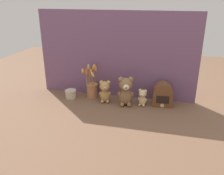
# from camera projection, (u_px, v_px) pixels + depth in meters

# --- Properties ---
(ground_plane) EXTENTS (4.00, 4.00, 0.00)m
(ground_plane) POSITION_uv_depth(u_px,v_px,m) (111.00, 102.00, 2.14)
(ground_plane) COLOR brown
(backdrop_wall) EXTENTS (1.46, 0.02, 0.79)m
(backdrop_wall) POSITION_uv_depth(u_px,v_px,m) (116.00, 55.00, 2.15)
(backdrop_wall) COLOR #704C70
(backdrop_wall) RESTS_ON ground
(teddy_bear_large) EXTENTS (0.15, 0.13, 0.26)m
(teddy_bear_large) POSITION_uv_depth(u_px,v_px,m) (126.00, 91.00, 2.05)
(teddy_bear_large) COLOR olive
(teddy_bear_large) RESTS_ON ground
(teddy_bear_medium) EXTENTS (0.11, 0.10, 0.20)m
(teddy_bear_medium) POSITION_uv_depth(u_px,v_px,m) (105.00, 91.00, 2.12)
(teddy_bear_medium) COLOR tan
(teddy_bear_medium) RESTS_ON ground
(teddy_bear_small) EXTENTS (0.08, 0.08, 0.15)m
(teddy_bear_small) POSITION_uv_depth(u_px,v_px,m) (142.00, 97.00, 2.06)
(teddy_bear_small) COLOR #DBBC84
(teddy_bear_small) RESTS_ON ground
(flower_vase) EXTENTS (0.15, 0.16, 0.33)m
(flower_vase) POSITION_uv_depth(u_px,v_px,m) (92.00, 87.00, 2.22)
(flower_vase) COLOR #AD7047
(flower_vase) RESTS_ON ground
(vintage_radio) EXTENTS (0.18, 0.13, 0.21)m
(vintage_radio) POSITION_uv_depth(u_px,v_px,m) (163.00, 95.00, 2.06)
(vintage_radio) COLOR brown
(vintage_radio) RESTS_ON ground
(decorative_tin_tall) EXTENTS (0.10, 0.10, 0.08)m
(decorative_tin_tall) POSITION_uv_depth(u_px,v_px,m) (71.00, 94.00, 2.22)
(decorative_tin_tall) COLOR beige
(decorative_tin_tall) RESTS_ON ground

